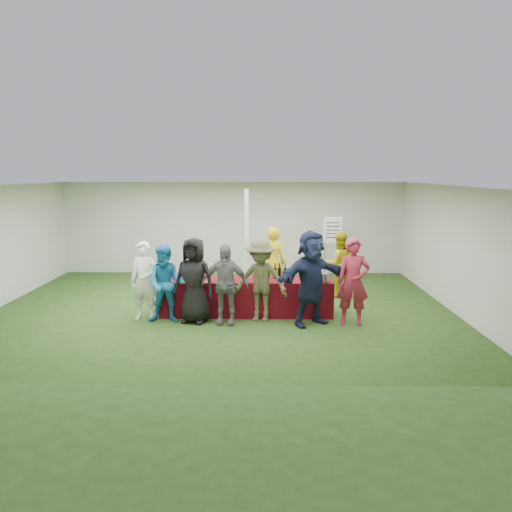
{
  "coord_description": "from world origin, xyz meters",
  "views": [
    {
      "loc": [
        0.89,
        -10.67,
        2.99
      ],
      "look_at": [
        0.75,
        -0.39,
        1.25
      ],
      "focal_mm": 35.0,
      "sensor_mm": 36.0,
      "label": 1
    }
  ],
  "objects_px": {
    "dump_bucket": "(323,278)",
    "wine_list_sign": "(333,235)",
    "staff_pourer": "(272,263)",
    "customer_3": "(225,284)",
    "serving_table": "(247,297)",
    "customer_1": "(166,284)",
    "staff_back": "(338,264)",
    "customer_5": "(311,278)",
    "customer_0": "(144,281)",
    "customer_6": "(353,282)",
    "customer_4": "(261,280)",
    "customer_2": "(194,280)"
  },
  "relations": [
    {
      "from": "staff_pourer",
      "to": "customer_3",
      "type": "distance_m",
      "value": 2.22
    },
    {
      "from": "wine_list_sign",
      "to": "customer_5",
      "type": "xyz_separation_m",
      "value": [
        -0.93,
        -3.78,
        -0.37
      ]
    },
    {
      "from": "wine_list_sign",
      "to": "customer_4",
      "type": "xyz_separation_m",
      "value": [
        -1.92,
        -3.53,
        -0.48
      ]
    },
    {
      "from": "wine_list_sign",
      "to": "customer_3",
      "type": "height_order",
      "value": "wine_list_sign"
    },
    {
      "from": "serving_table",
      "to": "customer_4",
      "type": "height_order",
      "value": "customer_4"
    },
    {
      "from": "customer_3",
      "to": "serving_table",
      "type": "bearing_deg",
      "value": 64.99
    },
    {
      "from": "customer_4",
      "to": "customer_3",
      "type": "bearing_deg",
      "value": -150.5
    },
    {
      "from": "customer_4",
      "to": "customer_6",
      "type": "height_order",
      "value": "customer_6"
    },
    {
      "from": "wine_list_sign",
      "to": "customer_3",
      "type": "relative_size",
      "value": 1.12
    },
    {
      "from": "wine_list_sign",
      "to": "customer_1",
      "type": "height_order",
      "value": "wine_list_sign"
    },
    {
      "from": "wine_list_sign",
      "to": "customer_5",
      "type": "height_order",
      "value": "customer_5"
    },
    {
      "from": "staff_pourer",
      "to": "customer_4",
      "type": "relative_size",
      "value": 1.04
    },
    {
      "from": "staff_pourer",
      "to": "staff_back",
      "type": "relative_size",
      "value": 1.09
    },
    {
      "from": "staff_pourer",
      "to": "staff_back",
      "type": "height_order",
      "value": "staff_pourer"
    },
    {
      "from": "serving_table",
      "to": "customer_4",
      "type": "bearing_deg",
      "value": -58.4
    },
    {
      "from": "staff_pourer",
      "to": "customer_3",
      "type": "relative_size",
      "value": 1.08
    },
    {
      "from": "dump_bucket",
      "to": "staff_back",
      "type": "height_order",
      "value": "staff_back"
    },
    {
      "from": "customer_0",
      "to": "customer_4",
      "type": "distance_m",
      "value": 2.36
    },
    {
      "from": "customer_3",
      "to": "customer_5",
      "type": "xyz_separation_m",
      "value": [
        1.7,
        -0.02,
        0.14
      ]
    },
    {
      "from": "staff_back",
      "to": "customer_4",
      "type": "distance_m",
      "value": 2.75
    },
    {
      "from": "customer_5",
      "to": "staff_pourer",
      "type": "bearing_deg",
      "value": 77.69
    },
    {
      "from": "serving_table",
      "to": "dump_bucket",
      "type": "bearing_deg",
      "value": -7.93
    },
    {
      "from": "staff_pourer",
      "to": "dump_bucket",
      "type": "bearing_deg",
      "value": 120.1
    },
    {
      "from": "customer_2",
      "to": "customer_5",
      "type": "relative_size",
      "value": 0.91
    },
    {
      "from": "wine_list_sign",
      "to": "staff_back",
      "type": "height_order",
      "value": "wine_list_sign"
    },
    {
      "from": "customer_4",
      "to": "staff_pourer",
      "type": "bearing_deg",
      "value": 93.14
    },
    {
      "from": "wine_list_sign",
      "to": "staff_pourer",
      "type": "height_order",
      "value": "wine_list_sign"
    },
    {
      "from": "dump_bucket",
      "to": "staff_pourer",
      "type": "bearing_deg",
      "value": 124.13
    },
    {
      "from": "customer_0",
      "to": "staff_back",
      "type": "bearing_deg",
      "value": 37.2
    },
    {
      "from": "customer_3",
      "to": "wine_list_sign",
      "type": "bearing_deg",
      "value": 59.53
    },
    {
      "from": "staff_pourer",
      "to": "customer_6",
      "type": "relative_size",
      "value": 1.01
    },
    {
      "from": "staff_back",
      "to": "dump_bucket",
      "type": "bearing_deg",
      "value": 58.94
    },
    {
      "from": "customer_4",
      "to": "customer_6",
      "type": "relative_size",
      "value": 0.97
    },
    {
      "from": "serving_table",
      "to": "staff_back",
      "type": "relative_size",
      "value": 2.26
    },
    {
      "from": "customer_1",
      "to": "wine_list_sign",
      "type": "bearing_deg",
      "value": 43.55
    },
    {
      "from": "serving_table",
      "to": "customer_1",
      "type": "bearing_deg",
      "value": -159.23
    },
    {
      "from": "dump_bucket",
      "to": "wine_list_sign",
      "type": "bearing_deg",
      "value": 78.86
    },
    {
      "from": "customer_4",
      "to": "customer_6",
      "type": "distance_m",
      "value": 1.83
    },
    {
      "from": "customer_2",
      "to": "customer_5",
      "type": "xyz_separation_m",
      "value": [
        2.32,
        -0.14,
        0.09
      ]
    },
    {
      "from": "wine_list_sign",
      "to": "customer_0",
      "type": "relative_size",
      "value": 1.12
    },
    {
      "from": "customer_0",
      "to": "customer_1",
      "type": "relative_size",
      "value": 1.03
    },
    {
      "from": "serving_table",
      "to": "staff_pourer",
      "type": "relative_size",
      "value": 2.08
    },
    {
      "from": "dump_bucket",
      "to": "customer_2",
      "type": "xyz_separation_m",
      "value": [
        -2.61,
        -0.38,
        0.02
      ]
    },
    {
      "from": "customer_6",
      "to": "customer_3",
      "type": "bearing_deg",
      "value": -172.27
    },
    {
      "from": "staff_back",
      "to": "customer_5",
      "type": "height_order",
      "value": "customer_5"
    },
    {
      "from": "staff_back",
      "to": "customer_1",
      "type": "xyz_separation_m",
      "value": [
        -3.75,
        -2.14,
        -0.01
      ]
    },
    {
      "from": "customer_5",
      "to": "serving_table",
      "type": "bearing_deg",
      "value": 118.15
    },
    {
      "from": "customer_0",
      "to": "customer_4",
      "type": "bearing_deg",
      "value": 11.14
    },
    {
      "from": "wine_list_sign",
      "to": "customer_5",
      "type": "distance_m",
      "value": 3.91
    },
    {
      "from": "customer_6",
      "to": "customer_0",
      "type": "bearing_deg",
      "value": -175.92
    }
  ]
}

